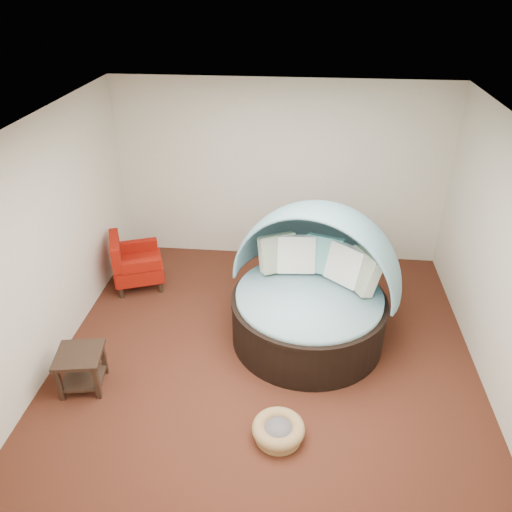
# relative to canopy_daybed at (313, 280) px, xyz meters

# --- Properties ---
(floor) EXTENTS (5.00, 5.00, 0.00)m
(floor) POSITION_rel_canopy_daybed_xyz_m (-0.53, -0.47, -0.81)
(floor) COLOR #4A2115
(floor) RESTS_ON ground
(wall_back) EXTENTS (5.00, 0.00, 5.00)m
(wall_back) POSITION_rel_canopy_daybed_xyz_m (-0.53, 2.03, 0.59)
(wall_back) COLOR beige
(wall_back) RESTS_ON floor
(wall_front) EXTENTS (5.00, 0.00, 5.00)m
(wall_front) POSITION_rel_canopy_daybed_xyz_m (-0.53, -2.97, 0.59)
(wall_front) COLOR beige
(wall_front) RESTS_ON floor
(wall_left) EXTENTS (0.00, 5.00, 5.00)m
(wall_left) POSITION_rel_canopy_daybed_xyz_m (-3.03, -0.47, 0.59)
(wall_left) COLOR beige
(wall_left) RESTS_ON floor
(wall_right) EXTENTS (0.00, 5.00, 5.00)m
(wall_right) POSITION_rel_canopy_daybed_xyz_m (1.97, -0.47, 0.59)
(wall_right) COLOR beige
(wall_right) RESTS_ON floor
(ceiling) EXTENTS (5.00, 5.00, 0.00)m
(ceiling) POSITION_rel_canopy_daybed_xyz_m (-0.53, -0.47, 1.99)
(ceiling) COLOR white
(ceiling) RESTS_ON wall_back
(canopy_daybed) EXTENTS (2.44, 2.40, 1.75)m
(canopy_daybed) POSITION_rel_canopy_daybed_xyz_m (0.00, 0.00, 0.00)
(canopy_daybed) COLOR black
(canopy_daybed) RESTS_ON floor
(pet_basket) EXTENTS (0.60, 0.60, 0.19)m
(pet_basket) POSITION_rel_canopy_daybed_xyz_m (-0.30, -1.69, -0.71)
(pet_basket) COLOR olive
(pet_basket) RESTS_ON floor
(red_armchair) EXTENTS (0.90, 0.90, 0.82)m
(red_armchair) POSITION_rel_canopy_daybed_xyz_m (-2.58, 0.88, -0.43)
(red_armchair) COLOR black
(red_armchair) RESTS_ON floor
(side_table) EXTENTS (0.57, 0.57, 0.47)m
(side_table) POSITION_rel_canopy_daybed_xyz_m (-2.53, -1.19, -0.51)
(side_table) COLOR black
(side_table) RESTS_ON floor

